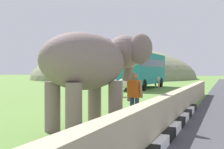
% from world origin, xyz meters
% --- Properties ---
extents(barrier_parapet, '(28.00, 0.36, 1.00)m').
position_xyz_m(barrier_parapet, '(2.00, 4.33, 0.50)').
color(barrier_parapet, tan).
rests_on(barrier_parapet, ground_plane).
extents(elephant, '(4.08, 2.95, 2.96)m').
position_xyz_m(elephant, '(2.61, 6.45, 1.94)').
color(elephant, gray).
rests_on(elephant, ground_plane).
extents(person_handler, '(0.35, 0.65, 1.66)m').
position_xyz_m(person_handler, '(3.89, 5.57, 0.93)').
color(person_handler, navy).
rests_on(person_handler, ground_plane).
extents(bus_teal, '(9.58, 2.76, 3.50)m').
position_xyz_m(bus_teal, '(21.24, 10.51, 2.08)').
color(bus_teal, teal).
rests_on(bus_teal, ground_plane).
extents(cow_near, '(1.56, 1.70, 1.23)m').
position_xyz_m(cow_near, '(18.73, 11.30, 0.87)').
color(cow_near, tan).
rests_on(cow_near, ground_plane).
extents(cow_mid, '(1.89, 1.16, 1.23)m').
position_xyz_m(cow_mid, '(12.59, 9.13, 0.87)').
color(cow_mid, beige).
rests_on(cow_mid, ground_plane).
extents(cow_far, '(1.93, 0.85, 1.23)m').
position_xyz_m(cow_far, '(23.23, 9.40, 0.87)').
color(cow_far, tan).
rests_on(cow_far, ground_plane).
extents(hill_east, '(45.66, 36.53, 14.58)m').
position_xyz_m(hill_east, '(55.00, 26.72, 0.00)').
color(hill_east, gray).
rests_on(hill_east, ground_plane).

